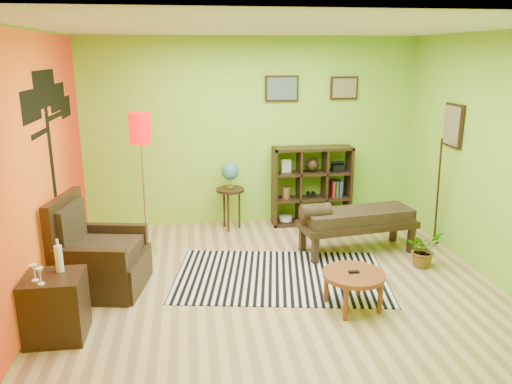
{
  "coord_description": "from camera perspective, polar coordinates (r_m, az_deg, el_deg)",
  "views": [
    {
      "loc": [
        -0.93,
        -5.15,
        2.55
      ],
      "look_at": [
        -0.21,
        0.19,
        1.05
      ],
      "focal_mm": 35.0,
      "sensor_mm": 36.0,
      "label": 1
    }
  ],
  "objects": [
    {
      "name": "ground",
      "position": [
        5.82,
        2.31,
        -10.43
      ],
      "size": [
        5.0,
        5.0,
        0.0
      ],
      "primitive_type": "plane",
      "color": "tan",
      "rests_on": "ground"
    },
    {
      "name": "room_shell",
      "position": [
        5.29,
        1.5,
        7.4
      ],
      "size": [
        5.04,
        4.54,
        2.82
      ],
      "color": "#8BCC30",
      "rests_on": "ground"
    },
    {
      "name": "zebra_rug",
      "position": [
        5.99,
        2.82,
        -9.57
      ],
      "size": [
        2.68,
        1.9,
        0.01
      ],
      "primitive_type": "cube",
      "rotation": [
        0.0,
        0.0,
        -0.17
      ],
      "color": "silver",
      "rests_on": "ground"
    },
    {
      "name": "coffee_table",
      "position": [
        5.27,
        11.08,
        -9.58
      ],
      "size": [
        0.64,
        0.64,
        0.41
      ],
      "color": "brown",
      "rests_on": "ground"
    },
    {
      "name": "armchair",
      "position": [
        5.86,
        -17.69,
        -7.53
      ],
      "size": [
        1.02,
        1.02,
        1.07
      ],
      "color": "black",
      "rests_on": "ground"
    },
    {
      "name": "side_cabinet",
      "position": [
        5.04,
        -21.93,
        -12.03
      ],
      "size": [
        0.52,
        0.47,
        0.93
      ],
      "color": "black",
      "rests_on": "ground"
    },
    {
      "name": "floor_lamp",
      "position": [
        6.39,
        -13.03,
        5.68
      ],
      "size": [
        0.28,
        0.28,
        1.85
      ],
      "color": "silver",
      "rests_on": "ground"
    },
    {
      "name": "globe_table",
      "position": [
        7.32,
        -2.97,
        1.5
      ],
      "size": [
        0.42,
        0.42,
        1.02
      ],
      "color": "black",
      "rests_on": "ground"
    },
    {
      "name": "cube_shelf",
      "position": [
        7.66,
        6.48,
        0.72
      ],
      "size": [
        1.2,
        0.35,
        1.2
      ],
      "color": "black",
      "rests_on": "ground"
    },
    {
      "name": "bench",
      "position": [
        6.66,
        11.21,
        -3.08
      ],
      "size": [
        1.6,
        0.76,
        0.71
      ],
      "color": "black",
      "rests_on": "ground"
    },
    {
      "name": "potted_plant",
      "position": [
        6.53,
        18.54,
        -6.58
      ],
      "size": [
        0.56,
        0.58,
        0.36
      ],
      "primitive_type": "imported",
      "rotation": [
        0.0,
        0.0,
        0.41
      ],
      "color": "#26661E",
      "rests_on": "ground"
    }
  ]
}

